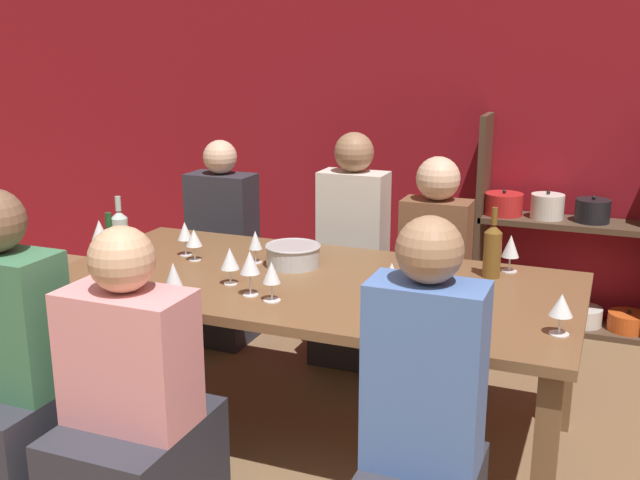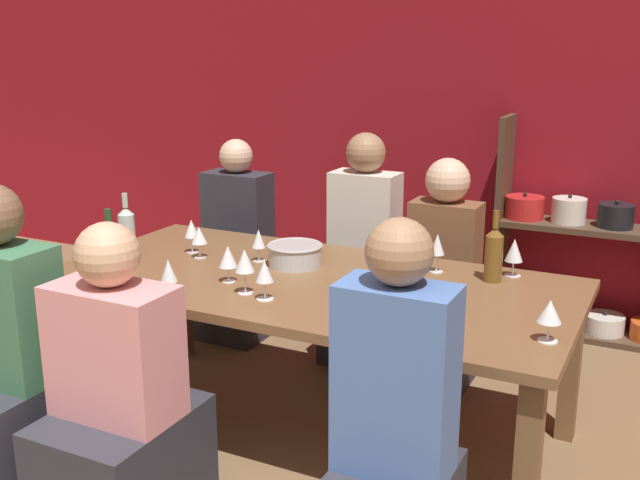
{
  "view_description": "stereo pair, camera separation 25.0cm",
  "coord_description": "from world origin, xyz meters",
  "px_view_note": "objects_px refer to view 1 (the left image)",
  "views": [
    {
      "loc": [
        1.01,
        -0.99,
        1.73
      ],
      "look_at": [
        -0.17,
        1.95,
        0.88
      ],
      "focal_mm": 42.0,
      "sensor_mm": 36.0,
      "label": 1
    },
    {
      "loc": [
        1.24,
        -0.88,
        1.73
      ],
      "look_at": [
        -0.17,
        1.95,
        0.88
      ],
      "focal_mm": 42.0,
      "sensor_mm": 36.0,
      "label": 2
    }
  ],
  "objects_px": {
    "wine_glass_empty_b": "(272,274)",
    "wine_glass_empty_e": "(185,232)",
    "wine_glass_white_b": "(250,264)",
    "wine_glass_white_c": "(511,247)",
    "shelf_unit": "(560,256)",
    "wine_bottle_amber": "(492,250)",
    "wine_glass_red_c": "(255,241)",
    "wine_glass_empty_c": "(100,231)",
    "wine_glass_empty_a": "(392,275)",
    "person_near_c": "(134,430)",
    "person_far_b": "(353,275)",
    "wine_bottle_green": "(120,237)",
    "dining_table": "(311,296)",
    "person_far_a": "(433,294)",
    "wine_glass_red_a": "(230,260)",
    "person_far_c": "(224,266)",
    "mixing_bowl": "(293,254)",
    "wine_glass_white_d": "(561,306)",
    "person_near_a": "(421,463)",
    "cell_phone": "(442,338)",
    "wine_glass_red_b": "(173,276)",
    "wine_glass_empty_d": "(435,243)",
    "person_near_b": "(13,395)",
    "wine_bottle_dark": "(112,263)",
    "wine_glass_white_a": "(194,239)"
  },
  "relations": [
    {
      "from": "wine_glass_white_c",
      "to": "wine_glass_empty_c",
      "type": "relative_size",
      "value": 0.9
    },
    {
      "from": "wine_glass_empty_a",
      "to": "person_near_c",
      "type": "bearing_deg",
      "value": -133.02
    },
    {
      "from": "wine_glass_red_a",
      "to": "person_near_c",
      "type": "bearing_deg",
      "value": -90.67
    },
    {
      "from": "dining_table",
      "to": "person_far_a",
      "type": "bearing_deg",
      "value": 66.59
    },
    {
      "from": "wine_bottle_green",
      "to": "person_near_c",
      "type": "relative_size",
      "value": 0.28
    },
    {
      "from": "wine_glass_red_b",
      "to": "person_far_b",
      "type": "height_order",
      "value": "person_far_b"
    },
    {
      "from": "dining_table",
      "to": "wine_glass_empty_b",
      "type": "bearing_deg",
      "value": -96.98
    },
    {
      "from": "shelf_unit",
      "to": "wine_glass_empty_b",
      "type": "height_order",
      "value": "shelf_unit"
    },
    {
      "from": "wine_glass_empty_e",
      "to": "person_far_b",
      "type": "distance_m",
      "value": 1.04
    },
    {
      "from": "wine_glass_empty_c",
      "to": "wine_glass_red_b",
      "type": "bearing_deg",
      "value": -30.86
    },
    {
      "from": "shelf_unit",
      "to": "wine_glass_empty_b",
      "type": "xyz_separation_m",
      "value": [
        -0.95,
        -2.09,
        0.39
      ]
    },
    {
      "from": "wine_glass_empty_e",
      "to": "person_far_c",
      "type": "relative_size",
      "value": 0.14
    },
    {
      "from": "wine_bottle_dark",
      "to": "wine_glass_white_b",
      "type": "distance_m",
      "value": 0.56
    },
    {
      "from": "wine_glass_white_d",
      "to": "person_near_a",
      "type": "bearing_deg",
      "value": -121.16
    },
    {
      "from": "person_near_c",
      "to": "wine_glass_empty_a",
      "type": "bearing_deg",
      "value": 46.98
    },
    {
      "from": "mixing_bowl",
      "to": "wine_glass_red_c",
      "type": "xyz_separation_m",
      "value": [
        -0.18,
        -0.02,
        0.05
      ]
    },
    {
      "from": "person_far_c",
      "to": "dining_table",
      "type": "bearing_deg",
      "value": 136.47
    },
    {
      "from": "wine_bottle_amber",
      "to": "wine_glass_empty_c",
      "type": "distance_m",
      "value": 1.8
    },
    {
      "from": "wine_glass_empty_b",
      "to": "wine_glass_empty_e",
      "type": "relative_size",
      "value": 0.98
    },
    {
      "from": "wine_bottle_amber",
      "to": "wine_glass_red_a",
      "type": "bearing_deg",
      "value": -153.08
    },
    {
      "from": "wine_glass_white_b",
      "to": "wine_glass_empty_d",
      "type": "relative_size",
      "value": 1.07
    },
    {
      "from": "wine_glass_white_b",
      "to": "wine_glass_white_c",
      "type": "bearing_deg",
      "value": 37.85
    },
    {
      "from": "wine_glass_white_b",
      "to": "wine_glass_red_a",
      "type": "bearing_deg",
      "value": 146.24
    },
    {
      "from": "wine_glass_empty_a",
      "to": "person_near_c",
      "type": "relative_size",
      "value": 0.14
    },
    {
      "from": "wine_bottle_green",
      "to": "wine_glass_red_a",
      "type": "xyz_separation_m",
      "value": [
        0.6,
        -0.07,
        -0.02
      ]
    },
    {
      "from": "person_far_b",
      "to": "person_near_c",
      "type": "xyz_separation_m",
      "value": [
        -0.17,
        -1.79,
        -0.06
      ]
    },
    {
      "from": "wine_glass_white_c",
      "to": "wine_glass_red_c",
      "type": "height_order",
      "value": "wine_glass_white_c"
    },
    {
      "from": "wine_bottle_amber",
      "to": "person_far_a",
      "type": "bearing_deg",
      "value": 126.35
    },
    {
      "from": "wine_glass_red_c",
      "to": "wine_glass_white_b",
      "type": "bearing_deg",
      "value": -65.96
    },
    {
      "from": "mixing_bowl",
      "to": "wine_bottle_amber",
      "type": "bearing_deg",
      "value": 11.0
    },
    {
      "from": "wine_glass_empty_a",
      "to": "cell_phone",
      "type": "distance_m",
      "value": 0.42
    },
    {
      "from": "wine_bottle_green",
      "to": "cell_phone",
      "type": "bearing_deg",
      "value": -11.85
    },
    {
      "from": "wine_bottle_amber",
      "to": "wine_glass_red_c",
      "type": "bearing_deg",
      "value": -169.91
    },
    {
      "from": "wine_glass_empty_b",
      "to": "person_far_b",
      "type": "relative_size",
      "value": 0.13
    },
    {
      "from": "wine_glass_red_a",
      "to": "wine_glass_empty_a",
      "type": "height_order",
      "value": "wine_glass_empty_a"
    },
    {
      "from": "person_near_a",
      "to": "person_near_b",
      "type": "relative_size",
      "value": 1.01
    },
    {
      "from": "wine_glass_empty_a",
      "to": "shelf_unit",
      "type": "bearing_deg",
      "value": 75.28
    },
    {
      "from": "person_near_a",
      "to": "person_far_a",
      "type": "height_order",
      "value": "person_near_a"
    },
    {
      "from": "wine_glass_red_b",
      "to": "wine_glass_empty_a",
      "type": "xyz_separation_m",
      "value": [
        0.79,
        0.32,
        0.0
      ]
    },
    {
      "from": "wine_bottle_dark",
      "to": "person_near_c",
      "type": "relative_size",
      "value": 0.29
    },
    {
      "from": "person_far_c",
      "to": "shelf_unit",
      "type": "bearing_deg",
      "value": -154.09
    },
    {
      "from": "mixing_bowl",
      "to": "person_far_a",
      "type": "bearing_deg",
      "value": 52.63
    },
    {
      "from": "mixing_bowl",
      "to": "person_far_b",
      "type": "relative_size",
      "value": 0.2
    },
    {
      "from": "dining_table",
      "to": "wine_glass_white_a",
      "type": "xyz_separation_m",
      "value": [
        -0.62,
        0.06,
        0.18
      ]
    },
    {
      "from": "dining_table",
      "to": "person_near_b",
      "type": "distance_m",
      "value": 1.25
    },
    {
      "from": "wine_glass_empty_b",
      "to": "wine_glass_empty_d",
      "type": "distance_m",
      "value": 0.82
    },
    {
      "from": "wine_glass_red_b",
      "to": "person_far_c",
      "type": "bearing_deg",
      "value": 111.81
    },
    {
      "from": "wine_glass_empty_b",
      "to": "wine_glass_empty_c",
      "type": "bearing_deg",
      "value": 166.8
    },
    {
      "from": "dining_table",
      "to": "shelf_unit",
      "type": "bearing_deg",
      "value": 62.93
    },
    {
      "from": "person_near_c",
      "to": "wine_glass_empty_d",
      "type": "bearing_deg",
      "value": 58.51
    }
  ]
}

